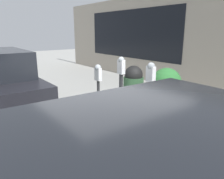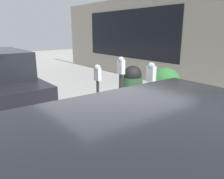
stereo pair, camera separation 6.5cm
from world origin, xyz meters
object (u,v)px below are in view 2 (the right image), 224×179
Objects in this scene: planter_box at (164,97)px; trash_bin at (132,85)px; parking_meter_middle at (98,81)px; parking_meter_nearest at (150,93)px; parking_meter_second at (121,87)px.

planter_box is 1.21m from trash_bin.
parking_meter_middle reaches higher than trash_bin.
trash_bin is at bearing -36.44° from parking_meter_nearest.
trash_bin is (1.94, -1.43, -0.46)m from parking_meter_nearest.
parking_meter_second is (0.79, -0.00, -0.06)m from parking_meter_nearest.
parking_meter_middle is 1.49m from trash_bin.
parking_meter_second is 1.40× the size of trash_bin.
parking_meter_second is 1.43m from planter_box.
parking_meter_nearest is at bearing 179.15° from parking_meter_middle.
parking_meter_second is at bearing -0.35° from parking_meter_nearest.
parking_meter_middle is at bearing 55.77° from planter_box.
planter_box is (0.73, -1.36, -0.50)m from parking_meter_nearest.
parking_meter_nearest is 1.65m from parking_meter_middle.
parking_meter_nearest reaches higher than planter_box.
parking_meter_second is 1.21× the size of planter_box.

